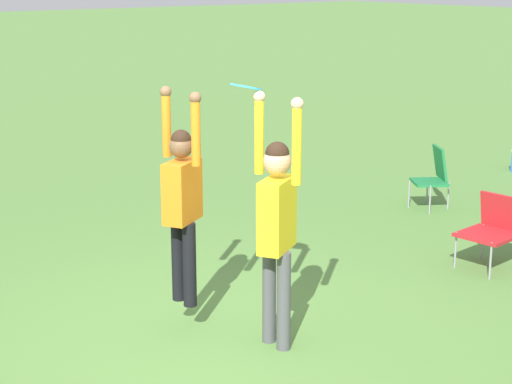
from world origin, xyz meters
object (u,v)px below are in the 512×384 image
frisbee (246,87)px  camping_chair_0 (434,174)px  person_defending (277,215)px  camping_chair_1 (494,226)px  person_jumping (182,194)px

frisbee → camping_chair_0: size_ratio=0.33×
person_defending → camping_chair_0: (-2.14, 4.56, -0.71)m
camping_chair_0 → camping_chair_1: bearing=179.0°
camping_chair_0 → person_defending: bearing=148.4°
person_jumping → camping_chair_1: size_ratio=2.42×
person_defending → camping_chair_1: person_defending is taller
person_defending → camping_chair_1: 3.26m
frisbee → camping_chair_0: bearing=111.1°
person_jumping → person_defending: bearing=-90.0°
frisbee → person_jumping: bearing=-136.1°
person_jumping → camping_chair_0: 5.24m
person_jumping → person_defending: size_ratio=0.88×
frisbee → camping_chair_1: 3.69m
frisbee → camping_chair_0: (-1.77, 4.60, -1.76)m
frisbee → camping_chair_1: (0.25, 3.23, -1.78)m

